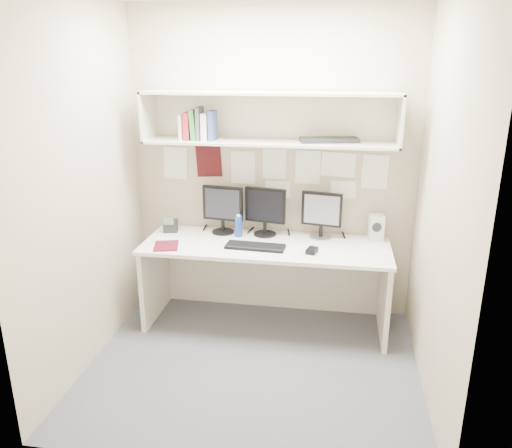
% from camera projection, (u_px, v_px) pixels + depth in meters
% --- Properties ---
extents(floor, '(2.40, 2.00, 0.01)m').
position_uv_depth(floor, '(253.00, 367.00, 3.68)').
color(floor, '#49494E').
rests_on(floor, ground).
extents(wall_back, '(2.40, 0.02, 2.60)m').
position_uv_depth(wall_back, '(272.00, 166.00, 4.21)').
color(wall_back, tan).
rests_on(wall_back, ground).
extents(wall_front, '(2.40, 0.02, 2.60)m').
position_uv_depth(wall_front, '(216.00, 251.00, 2.33)').
color(wall_front, tan).
rests_on(wall_front, ground).
extents(wall_left, '(0.02, 2.00, 2.60)m').
position_uv_depth(wall_left, '(82.00, 189.00, 3.46)').
color(wall_left, tan).
rests_on(wall_left, ground).
extents(wall_right, '(0.02, 2.00, 2.60)m').
position_uv_depth(wall_right, '(443.00, 204.00, 3.09)').
color(wall_right, tan).
rests_on(wall_right, ground).
extents(desk, '(2.00, 0.70, 0.73)m').
position_uv_depth(desk, '(266.00, 284.00, 4.17)').
color(desk, white).
rests_on(desk, floor).
extents(overhead_hutch, '(2.00, 0.38, 0.40)m').
position_uv_depth(overhead_hutch, '(270.00, 117.00, 3.95)').
color(overhead_hutch, beige).
rests_on(overhead_hutch, wall_back).
extents(pinned_papers, '(1.92, 0.01, 0.48)m').
position_uv_depth(pinned_papers, '(272.00, 172.00, 4.22)').
color(pinned_papers, white).
rests_on(pinned_papers, wall_back).
extents(monitor_left, '(0.35, 0.19, 0.41)m').
position_uv_depth(monitor_left, '(223.00, 207.00, 4.26)').
color(monitor_left, black).
rests_on(monitor_left, desk).
extents(monitor_center, '(0.35, 0.19, 0.41)m').
position_uv_depth(monitor_center, '(265.00, 209.00, 4.20)').
color(monitor_center, black).
rests_on(monitor_center, desk).
extents(monitor_right, '(0.34, 0.18, 0.39)m').
position_uv_depth(monitor_right, '(322.00, 213.00, 4.13)').
color(monitor_right, '#A5A5AA').
rests_on(monitor_right, desk).
extents(keyboard, '(0.48, 0.19, 0.02)m').
position_uv_depth(keyboard, '(255.00, 246.00, 3.96)').
color(keyboard, black).
rests_on(keyboard, desk).
extents(mouse, '(0.10, 0.13, 0.04)m').
position_uv_depth(mouse, '(312.00, 251.00, 3.86)').
color(mouse, black).
rests_on(mouse, desk).
extents(speaker, '(0.13, 0.13, 0.22)m').
position_uv_depth(speaker, '(376.00, 228.00, 4.10)').
color(speaker, silver).
rests_on(speaker, desk).
extents(blue_bottle, '(0.06, 0.06, 0.19)m').
position_uv_depth(blue_bottle, '(238.00, 226.00, 4.19)').
color(blue_bottle, navy).
rests_on(blue_bottle, desk).
extents(maroon_notebook, '(0.24, 0.27, 0.01)m').
position_uv_depth(maroon_notebook, '(166.00, 246.00, 3.99)').
color(maroon_notebook, '#510E19').
rests_on(maroon_notebook, desk).
extents(desk_phone, '(0.13, 0.12, 0.14)m').
position_uv_depth(desk_phone, '(171.00, 226.00, 4.32)').
color(desk_phone, black).
rests_on(desk_phone, desk).
extents(book_stack, '(0.28, 0.16, 0.26)m').
position_uv_depth(book_stack, '(198.00, 125.00, 3.99)').
color(book_stack, silver).
rests_on(book_stack, overhead_hutch).
extents(hutch_tray, '(0.48, 0.27, 0.03)m').
position_uv_depth(hutch_tray, '(329.00, 140.00, 3.90)').
color(hutch_tray, black).
rests_on(hutch_tray, overhead_hutch).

